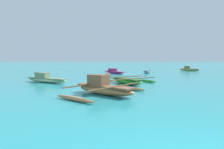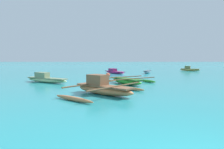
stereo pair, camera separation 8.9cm
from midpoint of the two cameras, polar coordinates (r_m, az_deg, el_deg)
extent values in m
ellipsoid|color=#DC2A90|center=(25.20, 0.64, 0.64)|extent=(2.71, 3.48, 0.29)
cube|color=#85245C|center=(25.20, 0.64, 0.88)|extent=(2.52, 3.22, 0.08)
cube|color=#85245C|center=(25.56, 0.05, 1.38)|extent=(1.13, 1.23, 0.32)
ellipsoid|color=green|center=(14.61, 4.05, -1.91)|extent=(2.45, 3.10, 0.44)
cube|color=#296426|center=(14.59, 4.06, -1.22)|extent=(2.28, 2.87, 0.08)
cylinder|color=brown|center=(14.04, 5.87, -1.21)|extent=(3.58, 2.42, 0.07)
cylinder|color=brown|center=(15.15, 2.38, -0.77)|extent=(3.58, 2.42, 0.07)
ellipsoid|color=green|center=(16.03, 10.02, -1.82)|extent=(1.13, 1.56, 0.20)
ellipsoid|color=green|center=(13.41, -3.10, -2.99)|extent=(1.13, 1.56, 0.20)
ellipsoid|color=#C57B49|center=(10.36, -2.31, -4.42)|extent=(3.30, 2.93, 0.48)
cube|color=brown|center=(10.33, -2.32, -3.31)|extent=(3.06, 2.72, 0.08)
cube|color=brown|center=(10.59, -4.16, -1.46)|extent=(1.22, 1.18, 0.53)
cylinder|color=brown|center=(9.81, 1.27, -3.37)|extent=(2.65, 3.17, 0.07)
cylinder|color=brown|center=(10.87, -5.55, -2.62)|extent=(2.65, 3.17, 0.07)
ellipsoid|color=#C57B49|center=(11.96, 4.13, -3.91)|extent=(2.02, 1.72, 0.20)
ellipsoid|color=#C57B49|center=(8.98, -10.94, -6.81)|extent=(2.02, 1.72, 0.20)
ellipsoid|color=tan|center=(32.27, 21.21, 1.25)|extent=(2.70, 1.82, 0.37)
cube|color=olive|center=(32.27, 21.21, 1.51)|extent=(2.50, 1.69, 0.08)
cube|color=olive|center=(32.31, 20.60, 1.96)|extent=(0.89, 0.75, 0.41)
ellipsoid|color=#C1DF98|center=(16.40, -18.23, -1.54)|extent=(3.87, 2.63, 0.37)
cube|color=gray|center=(16.38, -18.24, -1.03)|extent=(3.57, 2.45, 0.08)
cube|color=gray|center=(16.75, -19.44, -0.10)|extent=(1.27, 1.05, 0.41)
ellipsoid|color=slate|center=(25.99, 9.94, 0.76)|extent=(1.53, 2.76, 0.35)
cube|color=#485661|center=(25.98, 9.94, 1.06)|extent=(1.42, 2.55, 0.08)
sphere|color=#E54C2D|center=(19.91, -1.30, -0.18)|extent=(0.44, 0.44, 0.44)
camera|label=1|loc=(0.04, -90.13, -0.01)|focal=32.00mm
camera|label=2|loc=(0.04, 89.87, 0.01)|focal=32.00mm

